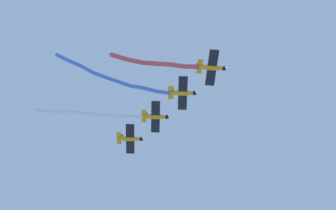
{
  "coord_description": "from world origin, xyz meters",
  "views": [
    {
      "loc": [
        8.17,
        33.52,
        4.69
      ],
      "look_at": [
        4.14,
        -15.69,
        85.39
      ],
      "focal_mm": 47.82,
      "sensor_mm": 36.0,
      "label": 1
    }
  ],
  "objects": [
    {
      "name": "airplane_left_wing",
      "position": [
        1.38,
        -12.44,
        85.28
      ],
      "size": [
        6.06,
        8.1,
        2.02
      ],
      "rotation": [
        0.0,
        0.0,
        3.07
      ],
      "color": "orange"
    },
    {
      "name": "airplane_right_wing",
      "position": [
        6.62,
        -18.92,
        85.53
      ],
      "size": [
        6.03,
        8.08,
        2.02
      ],
      "rotation": [
        0.0,
        0.0,
        3.09
      ],
      "color": "orange"
    },
    {
      "name": "airplane_slot",
      "position": [
        11.85,
        -25.4,
        85.78
      ],
      "size": [
        6.02,
        8.07,
        2.02
      ],
      "rotation": [
        0.0,
        0.0,
        3.09
      ],
      "color": "orange"
    },
    {
      "name": "smoke_trail_right_wing",
      "position": [
        20.96,
        -19.35,
        85.69
      ],
      "size": [
        23.58,
        1.37,
        1.69
      ],
      "color": "white"
    },
    {
      "name": "airplane_lead",
      "position": [
        -3.85,
        -5.98,
        85.03
      ],
      "size": [
        5.94,
        8.0,
        2.02
      ],
      "rotation": [
        0.0,
        0.0,
        3.14
      ],
      "color": "orange"
    },
    {
      "name": "smoke_trail_left_wing",
      "position": [
        16.14,
        -10.8,
        86.81
      ],
      "size": [
        24.23,
        6.18,
        3.9
      ],
      "color": "#4C75DB"
    },
    {
      "name": "smoke_trail_lead",
      "position": [
        7.62,
        -6.06,
        85.52
      ],
      "size": [
        18.22,
        1.83,
        2.44
      ],
      "color": "#DB4C4C"
    }
  ]
}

